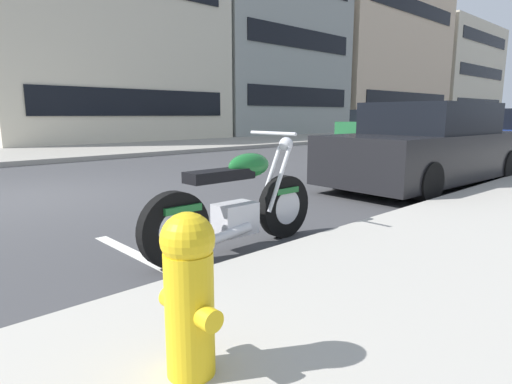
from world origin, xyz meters
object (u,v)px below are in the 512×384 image
Objects in this scene: car_opposite_curb at (378,127)px; fire_hydrant at (189,290)px; parked_motorcycle at (237,206)px; parked_car_second_in_row at (429,148)px.

fire_hydrant is at bearing 32.57° from car_opposite_curb.
parked_motorcycle is 5.07m from parked_car_second_in_row.
fire_hydrant is at bearing -135.91° from parked_motorcycle.
parked_motorcycle is 2.70× the size of fire_hydrant.
car_opposite_curb is 5.82× the size of fire_hydrant.
parked_motorcycle is at bearing 43.78° from fire_hydrant.
car_opposite_curb is at bearing 37.49° from parked_car_second_in_row.
car_opposite_curb reaches higher than parked_car_second_in_row.
parked_car_second_in_row reaches higher than fire_hydrant.
parked_car_second_in_row reaches higher than parked_motorcycle.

